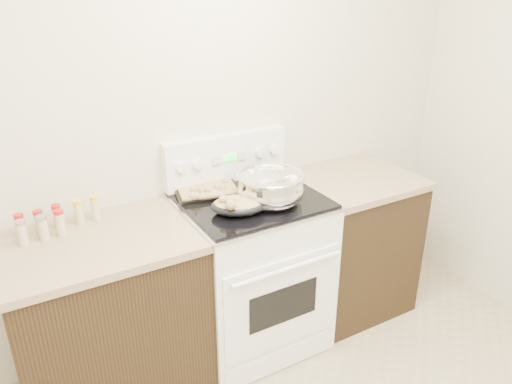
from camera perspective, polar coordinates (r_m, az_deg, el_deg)
room_shell at (r=1.19m, az=18.76°, el=4.50°), size 4.10×3.60×2.75m
counter_left at (r=2.72m, az=-16.44°, el=-13.58°), size 0.93×0.67×0.92m
counter_right at (r=3.32m, az=10.49°, el=-5.60°), size 0.73×0.67×0.92m
kitchen_range at (r=2.94m, az=-0.54°, el=-8.76°), size 0.78×0.73×1.22m
mixing_bowl at (r=2.64m, az=1.67°, el=0.45°), size 0.45×0.45×0.21m
roasting_pan at (r=2.53m, az=-1.94°, el=-1.39°), size 0.34×0.29×0.11m
baking_sheet at (r=2.77m, az=-5.55°, el=0.12°), size 0.40×0.32×0.06m
wooden_spoon at (r=2.72m, az=-1.42°, el=-0.45°), size 0.11×0.26×0.04m
blue_ladle at (r=2.77m, az=4.31°, el=0.48°), size 0.09×0.27×0.09m
spice_jars at (r=2.58m, az=-22.18°, el=-3.05°), size 0.40×0.14×0.13m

